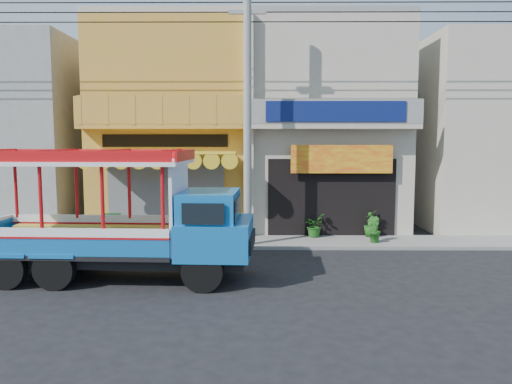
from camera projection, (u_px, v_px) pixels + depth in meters
ground at (282, 275)px, 13.26m from camera, size 90.00×90.00×0.00m
sidewalk at (277, 242)px, 17.23m from camera, size 30.00×2.00×0.12m
shophouse_left at (178, 127)px, 20.78m from camera, size 6.00×7.50×8.24m
shophouse_right at (322, 127)px, 20.74m from camera, size 6.00×6.75×8.24m
party_pilaster at (249, 128)px, 17.68m from camera, size 0.35×0.30×8.00m
filler_building_left at (12, 135)px, 20.90m from camera, size 6.00×6.00×7.60m
filler_building_right at (490, 135)px, 20.76m from camera, size 6.00×6.00×7.60m
utility_pole at (252, 94)px, 16.03m from camera, size 28.00×0.26×9.00m
songthaew_truck at (134, 218)px, 12.63m from camera, size 7.21×2.66×3.32m
green_sign at (112, 228)px, 17.40m from camera, size 0.60×0.31×0.91m
potted_plant_a at (314, 225)px, 17.82m from camera, size 0.94×0.98×0.84m
potted_plant_b at (374, 229)px, 16.86m from camera, size 0.59×0.62×0.88m
potted_plant_c at (371, 223)px, 17.85m from camera, size 0.70×0.70×0.95m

